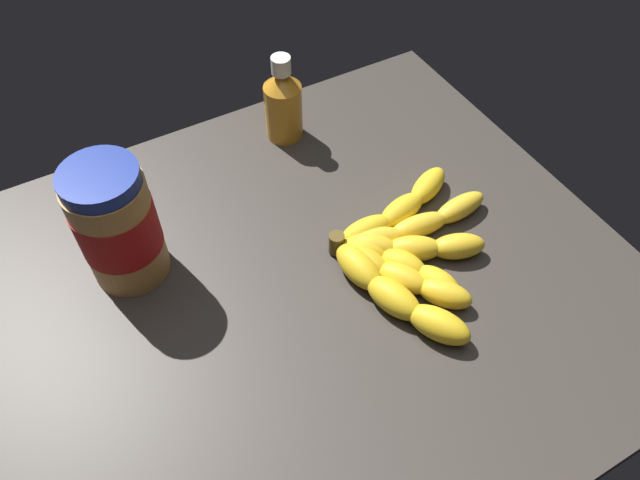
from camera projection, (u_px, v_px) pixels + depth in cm
name	position (u px, v px, depth cm)	size (l,w,h in cm)	color
ground_plane	(312.00, 289.00, 77.32)	(78.28, 69.77, 3.54)	#38332D
banana_bunch	(405.00, 254.00, 76.57)	(23.65, 26.25, 3.73)	yellow
peanut_butter_jar	(117.00, 225.00, 70.91)	(9.53, 9.53, 16.66)	#BF8442
honey_bottle	(283.00, 103.00, 88.77)	(5.55, 5.55, 13.54)	orange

